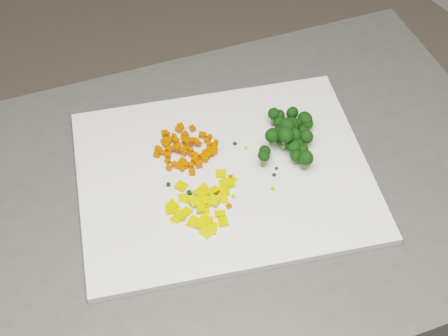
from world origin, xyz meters
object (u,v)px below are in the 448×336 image
cutting_board (224,174)px  broccoli_pile (284,133)px  counter_block (235,311)px  carrot_pile (186,145)px  pepper_pile (208,198)px

cutting_board → broccoli_pile: broccoli_pile is taller
counter_block → carrot_pile: bearing=111.8°
counter_block → pepper_pile: bearing=-171.8°
counter_block → carrot_pile: 0.49m
counter_block → cutting_board: (-0.01, 0.03, 0.46)m
pepper_pile → carrot_pile: bearing=76.8°
counter_block → cutting_board: bearing=114.2°
cutting_board → broccoli_pile: bearing=-2.9°
carrot_pile → pepper_pile: (-0.02, -0.10, -0.01)m
counter_block → pepper_pile: (-0.06, -0.01, 0.47)m
broccoli_pile → pepper_pile: bearing=-170.1°
cutting_board → broccoli_pile: size_ratio=3.75×
counter_block → broccoli_pile: bearing=11.0°
carrot_pile → pepper_pile: 0.11m
counter_block → carrot_pile: carrot_pile is taller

